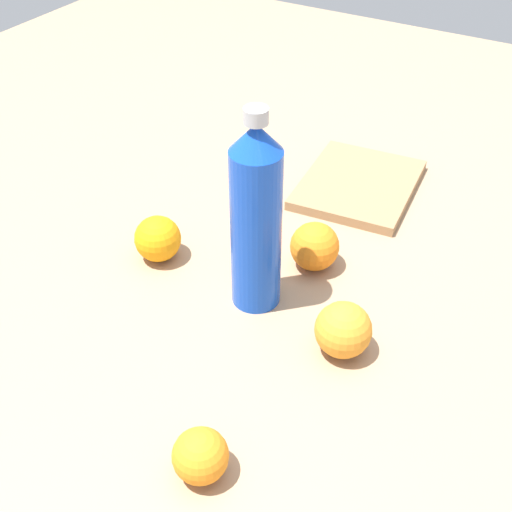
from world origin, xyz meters
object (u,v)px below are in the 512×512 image
at_px(water_bottle, 256,218).
at_px(orange_2, 200,456).
at_px(orange_3, 315,246).
at_px(orange_0, 158,239).
at_px(orange_1, 343,330).
at_px(cutting_board, 358,185).

bearing_deg(water_bottle, orange_2, 48.84).
bearing_deg(orange_3, orange_0, -64.84).
relative_size(orange_0, orange_2, 1.14).
relative_size(orange_0, orange_1, 0.95).
bearing_deg(orange_0, orange_2, 43.45).
height_order(orange_2, cutting_board, orange_2).
height_order(orange_0, orange_3, orange_3).
xyz_separation_m(orange_0, orange_1, (0.04, 0.34, 0.00)).
relative_size(orange_2, orange_3, 0.84).
xyz_separation_m(water_bottle, orange_2, (0.29, 0.10, -0.11)).
relative_size(water_bottle, orange_0, 4.17).
xyz_separation_m(orange_3, cutting_board, (-0.24, -0.03, -0.03)).
bearing_deg(orange_1, orange_2, -12.93).
height_order(orange_1, orange_2, orange_1).
xyz_separation_m(orange_1, cutting_board, (-0.39, -0.14, -0.03)).
relative_size(orange_1, orange_3, 1.01).
bearing_deg(water_bottle, orange_0, -61.47).
bearing_deg(orange_3, orange_2, 7.87).
bearing_deg(orange_1, cutting_board, -159.96).
distance_m(water_bottle, orange_1, 0.19).
height_order(orange_0, orange_1, orange_1).
xyz_separation_m(orange_0, cutting_board, (-0.35, 0.20, -0.03)).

